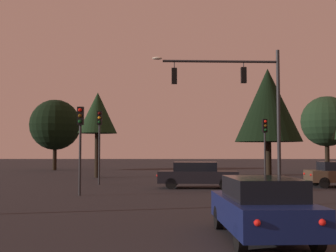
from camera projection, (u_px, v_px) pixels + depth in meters
ground_plane at (180, 182)px, 30.00m from camera, size 168.00×168.00×0.00m
traffic_signal_mast_arm at (244, 94)px, 24.34m from camera, size 7.23×0.63×7.91m
traffic_light_corner_left at (265, 138)px, 28.71m from camera, size 0.34×0.38×4.29m
traffic_light_corner_right at (80, 132)px, 21.12m from camera, size 0.30×0.35×4.34m
traffic_light_median at (99, 133)px, 27.73m from camera, size 0.30×0.35×4.75m
car_nearside_lane at (262, 207)px, 10.64m from camera, size 2.11×4.47×1.52m
car_crossing_left at (197, 174)px, 25.11m from camera, size 4.76×2.16×1.52m
tree_behind_sign at (55, 125)px, 48.35m from camera, size 5.65×5.65×7.91m
tree_left_far at (98, 114)px, 35.27m from camera, size 3.19×3.19×6.96m
tree_right_cluster at (327, 121)px, 43.45m from camera, size 5.07×5.07×7.68m
tree_lot_edge at (268, 105)px, 33.18m from camera, size 5.13×5.13×8.54m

